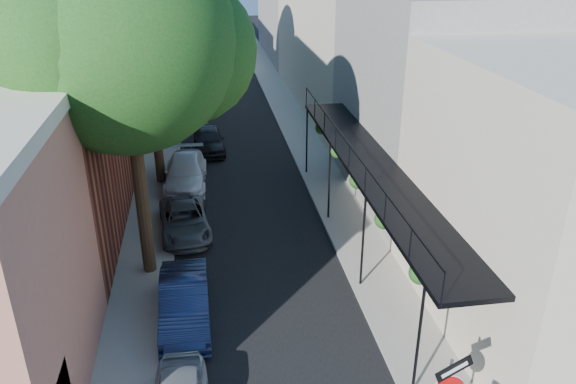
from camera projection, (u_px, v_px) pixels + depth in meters
name	position (u px, v px, depth m)	size (l,w,h in m)	color
road_surface	(227.00, 110.00, 38.36)	(6.00, 64.00, 0.01)	black
sidewalk_left	(167.00, 112.00, 37.78)	(2.00, 64.00, 0.12)	gray
sidewalk_right	(285.00, 107.00, 38.90)	(2.00, 64.00, 0.12)	gray
buildings_left	(70.00, 43.00, 33.90)	(10.10, 59.10, 12.00)	tan
buildings_right	(360.00, 42.00, 37.32)	(9.80, 55.00, 10.00)	beige
oak_near	(139.00, 44.00, 16.88)	(7.48, 6.80, 11.42)	#2F2013
oak_mid	(156.00, 32.00, 24.38)	(6.60, 6.00, 10.20)	#2F2013
parked_car_b	(185.00, 302.00, 17.07)	(1.45, 4.16, 1.37)	#162146
parked_car_c	(185.00, 220.00, 22.24)	(1.88, 4.07, 1.13)	#53555A
parked_car_d	(186.00, 172.00, 26.48)	(1.90, 4.68, 1.36)	white
parked_car_e	(209.00, 140.00, 30.79)	(1.57, 3.91, 1.33)	black
parked_car_f	(195.00, 111.00, 36.10)	(1.23, 3.54, 1.17)	#6B655B
parked_car_g	(193.00, 93.00, 40.04)	(2.18, 4.73, 1.31)	#96A1AA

